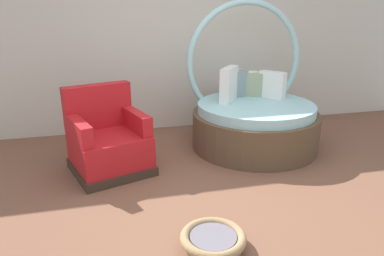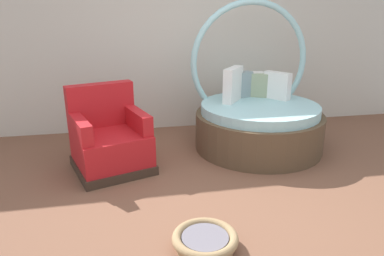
# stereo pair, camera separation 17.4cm
# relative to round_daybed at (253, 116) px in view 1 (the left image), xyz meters

# --- Properties ---
(ground_plane) EXTENTS (8.00, 8.00, 0.02)m
(ground_plane) POSITION_rel_round_daybed_xyz_m (-0.93, -1.36, -0.41)
(ground_plane) COLOR brown
(back_wall) EXTENTS (8.00, 0.12, 2.68)m
(back_wall) POSITION_rel_round_daybed_xyz_m (-0.93, 1.07, 0.94)
(back_wall) COLOR beige
(back_wall) RESTS_ON ground_plane
(round_daybed) EXTENTS (1.63, 1.63, 1.88)m
(round_daybed) POSITION_rel_round_daybed_xyz_m (0.00, 0.00, 0.00)
(round_daybed) COLOR brown
(round_daybed) RESTS_ON ground_plane
(red_armchair) EXTENTS (1.01, 1.01, 0.94)m
(red_armchair) POSITION_rel_round_daybed_xyz_m (-1.89, -0.33, -0.07)
(red_armchair) COLOR #38281E
(red_armchair) RESTS_ON ground_plane
(pet_basket) EXTENTS (0.51, 0.51, 0.13)m
(pet_basket) POSITION_rel_round_daybed_xyz_m (-1.15, -1.97, -0.33)
(pet_basket) COLOR #9E7F56
(pet_basket) RESTS_ON ground_plane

